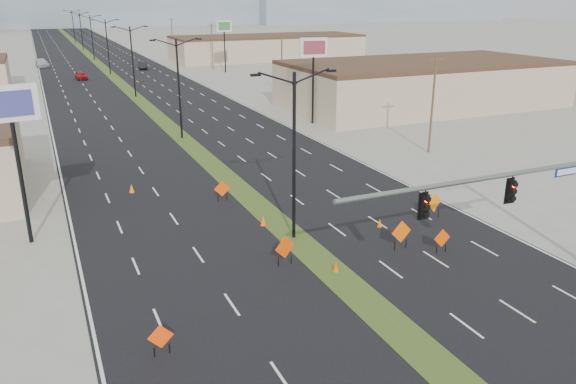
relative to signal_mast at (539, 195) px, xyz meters
name	(u,v)px	position (x,y,z in m)	size (l,w,h in m)	color
ground	(411,342)	(-8.56, -2.00, -4.79)	(600.00, 600.00, 0.00)	gray
road_surface	(108,72)	(-8.56, 98.00, -4.79)	(25.00, 400.00, 0.02)	black
median_strip	(108,72)	(-8.56, 98.00, -4.79)	(2.00, 400.00, 0.04)	#374E1B
building_se_near	(422,85)	(25.44, 43.00, -2.04)	(36.00, 18.00, 5.50)	tan
building_se_far	(268,48)	(29.44, 108.00, -2.29)	(44.00, 16.00, 5.00)	tan
mesa_east	(373,6)	(171.44, 288.00, 4.21)	(160.00, 50.00, 18.00)	gray
signal_mast	(539,195)	(0.00, 0.00, 0.00)	(16.30, 0.60, 8.00)	slate
streetlight_0	(294,152)	(-8.56, 10.00, 0.63)	(5.15, 0.24, 10.02)	black
streetlight_1	(179,86)	(-8.56, 38.00, 0.63)	(5.15, 0.24, 10.02)	black
streetlight_2	(132,59)	(-8.56, 66.00, 0.63)	(5.15, 0.24, 10.02)	black
streetlight_3	(107,45)	(-8.56, 94.00, 0.63)	(5.15, 0.24, 10.02)	black
streetlight_4	(92,36)	(-8.56, 122.00, 0.63)	(5.15, 0.24, 10.02)	black
streetlight_5	(81,30)	(-8.56, 150.00, 0.63)	(5.15, 0.24, 10.02)	black
streetlight_6	(73,25)	(-8.56, 178.00, 0.63)	(5.15, 0.24, 10.02)	black
utility_pole_0	(433,103)	(11.44, 23.00, -0.12)	(1.60, 0.20, 9.00)	#4C3823
utility_pole_1	(282,64)	(11.44, 58.00, -0.12)	(1.60, 0.20, 9.00)	#4C3823
utility_pole_2	(212,46)	(11.44, 93.00, -0.12)	(1.60, 0.20, 9.00)	#4C3823
utility_pole_3	(172,36)	(11.44, 128.00, -0.12)	(1.60, 0.20, 9.00)	#4C3823
car_left	(81,75)	(-14.23, 88.85, -4.08)	(1.68, 4.19, 1.43)	maroon
car_mid	(142,66)	(-1.44, 99.80, -4.06)	(1.55, 4.44, 1.46)	black
car_far	(42,63)	(-20.06, 112.08, -4.00)	(2.23, 5.47, 1.59)	#B3B7BD
construction_sign_0	(161,338)	(-18.45, 1.38, -3.96)	(1.07, 0.09, 1.42)	#FF4205
construction_sign_1	(285,248)	(-10.56, 6.80, -3.77)	(1.27, 0.39, 1.73)	#E53E04
construction_sign_2	(222,190)	(-10.56, 17.97, -3.90)	(1.14, 0.22, 1.52)	#EA4404
construction_sign_3	(401,233)	(-3.60, 5.93, -3.73)	(1.35, 0.11, 1.80)	#EE5705
construction_sign_4	(442,239)	(-1.69, 4.64, -3.95)	(1.09, 0.07, 1.45)	#ED4505
construction_sign_5	(434,203)	(1.25, 9.13, -3.73)	(1.30, 0.41, 1.79)	orange
cone_0	(263,221)	(-9.54, 12.57, -4.46)	(0.40, 0.40, 0.66)	#FF5A05
cone_1	(336,267)	(-8.38, 4.96, -4.48)	(0.37, 0.37, 0.61)	#E04E04
cone_2	(380,223)	(-2.84, 9.31, -4.51)	(0.33, 0.33, 0.55)	#DD5804
cone_3	(132,188)	(-16.20, 22.59, -4.46)	(0.40, 0.40, 0.67)	orange
pole_sign_west	(11,116)	(-23.22, 15.84, 2.85)	(3.08, 0.78, 9.37)	black
pole_sign_east_near	(314,54)	(7.14, 39.06, 3.10)	(3.16, 0.87, 9.66)	black
pole_sign_east_far	(224,30)	(12.39, 87.83, 3.20)	(3.18, 1.07, 9.78)	black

